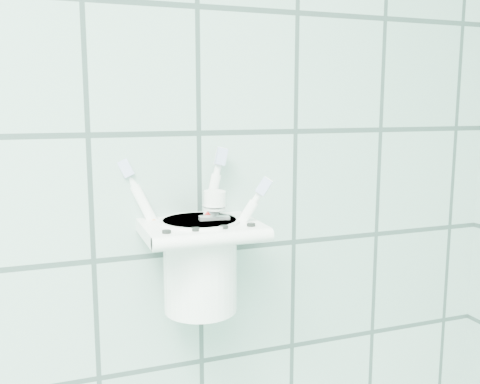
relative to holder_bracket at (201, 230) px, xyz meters
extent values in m
cube|color=white|center=(0.00, 0.04, -0.01)|extent=(0.05, 0.02, 0.04)
cube|color=white|center=(0.00, 0.00, 0.00)|extent=(0.13, 0.10, 0.02)
cylinder|color=white|center=(0.00, -0.05, 0.00)|extent=(0.13, 0.02, 0.02)
cylinder|color=black|center=(-0.05, -0.04, 0.01)|extent=(0.01, 0.01, 0.00)
cylinder|color=black|center=(-0.02, -0.04, 0.01)|extent=(0.01, 0.01, 0.00)
cylinder|color=black|center=(0.02, -0.04, 0.01)|extent=(0.01, 0.01, 0.00)
cylinder|color=black|center=(0.05, -0.04, 0.01)|extent=(0.01, 0.01, 0.00)
cylinder|color=white|center=(0.00, 0.00, -0.04)|extent=(0.09, 0.09, 0.11)
cylinder|color=white|center=(0.00, 0.00, 0.01)|extent=(0.09, 0.09, 0.01)
cylinder|color=black|center=(0.00, 0.00, 0.01)|extent=(0.08, 0.08, 0.00)
cylinder|color=white|center=(-0.01, 0.01, -0.01)|extent=(0.07, 0.05, 0.15)
cylinder|color=white|center=(-0.01, 0.01, 0.08)|extent=(0.02, 0.01, 0.02)
cube|color=silver|center=(-0.01, 0.00, 0.09)|extent=(0.02, 0.01, 0.03)
cube|color=white|center=(-0.01, 0.01, 0.09)|extent=(0.02, 0.01, 0.03)
ellipsoid|color=orange|center=(-0.01, 0.00, 0.01)|extent=(0.02, 0.01, 0.03)
cylinder|color=white|center=(-0.01, 0.02, -0.01)|extent=(0.05, 0.02, 0.15)
cylinder|color=white|center=(-0.01, 0.02, 0.07)|extent=(0.01, 0.01, 0.02)
cube|color=silver|center=(-0.01, 0.02, 0.09)|extent=(0.02, 0.01, 0.02)
cube|color=white|center=(-0.01, 0.02, 0.09)|extent=(0.02, 0.01, 0.03)
ellipsoid|color=red|center=(-0.01, 0.02, 0.01)|extent=(0.02, 0.01, 0.03)
cylinder|color=white|center=(-0.01, 0.01, -0.02)|extent=(0.09, 0.04, 0.13)
cylinder|color=white|center=(-0.01, 0.01, 0.06)|extent=(0.02, 0.01, 0.02)
cube|color=silver|center=(-0.01, 0.00, 0.08)|extent=(0.02, 0.02, 0.02)
cube|color=white|center=(-0.01, 0.01, 0.08)|extent=(0.02, 0.01, 0.02)
ellipsoid|color=#1E38A5|center=(-0.01, 0.00, 0.00)|extent=(0.02, 0.01, 0.03)
cube|color=silver|center=(0.01, 0.00, -0.04)|extent=(0.04, 0.02, 0.10)
cube|color=silver|center=(0.01, 0.00, -0.09)|extent=(0.04, 0.01, 0.01)
cone|color=silver|center=(0.01, 0.00, 0.02)|extent=(0.03, 0.03, 0.02)
cylinder|color=white|center=(0.01, 0.00, 0.04)|extent=(0.03, 0.03, 0.02)
camera|label=1|loc=(-0.17, -0.59, 0.14)|focal=40.00mm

